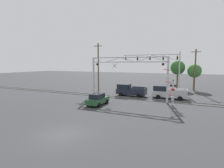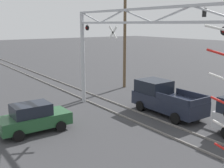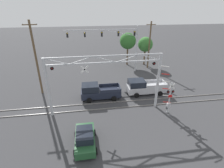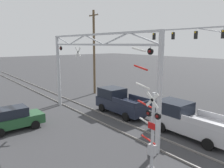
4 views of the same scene
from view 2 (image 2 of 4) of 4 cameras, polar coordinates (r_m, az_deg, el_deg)
The scene contains 6 objects.
rail_track_near at distance 17.77m, azimuth 5.45°, elevation -7.88°, with size 80.00×0.08×0.10m, color gray.
rail_track_far at distance 18.69m, azimuth 8.81°, elevation -6.95°, with size 80.00×0.08×0.10m, color gray.
crossing_gantry at distance 16.60m, azimuth 4.99°, elevation 6.46°, with size 13.08×0.31×7.00m.
pickup_truck_lead at distance 19.81m, azimuth 10.66°, elevation -2.90°, with size 5.36×2.34×2.17m.
sedan_waiting at distance 16.84m, azimuth -15.67°, elevation -6.61°, with size 2.04×4.04×1.68m.
utility_pole_left at distance 27.01m, azimuth 2.62°, elevation 10.32°, with size 1.80×0.28×10.22m.
Camera 2 is at (12.57, 5.30, 6.12)m, focal length 45.00 mm.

